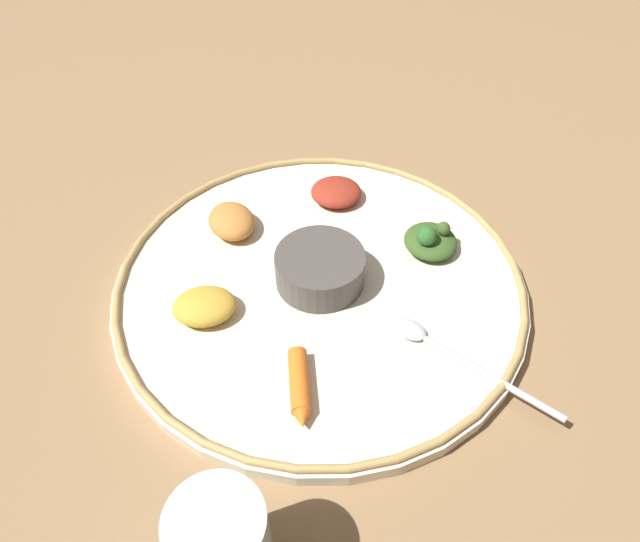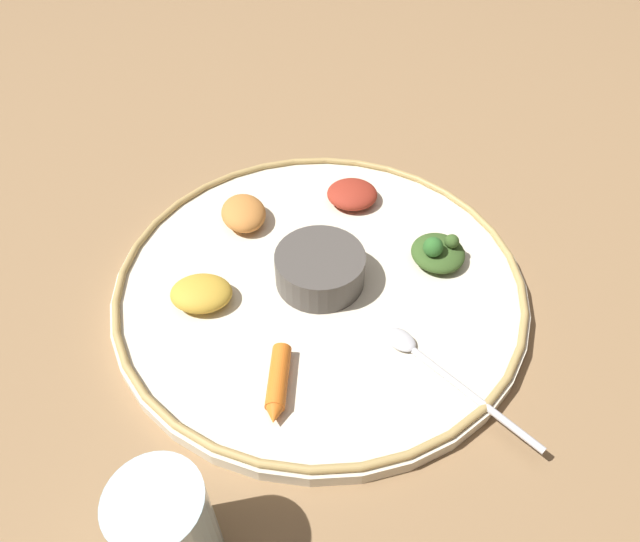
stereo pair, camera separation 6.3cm
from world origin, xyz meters
The scene contains 11 objects.
ground_plane centered at (0.00, 0.00, 0.00)m, with size 2.40×2.40×0.00m, color olive.
platter centered at (0.00, 0.00, 0.01)m, with size 0.45×0.45×0.02m, color beige.
platter_rim centered at (0.00, 0.00, 0.02)m, with size 0.45×0.45×0.01m, color tan.
center_bowl centered at (0.00, 0.00, 0.04)m, with size 0.10×0.10×0.04m.
spoon centered at (0.14, -0.09, 0.02)m, with size 0.16×0.11×0.01m.
greens_pile centered at (0.12, 0.06, 0.03)m, with size 0.08×0.08×0.04m.
carrot_near_spoon centered at (-0.01, -0.14, 0.03)m, with size 0.03×0.08×0.02m.
mound_lentil_yellow centered at (-0.11, -0.06, 0.03)m, with size 0.07×0.05×0.03m, color gold.
mound_squash centered at (-0.11, 0.07, 0.03)m, with size 0.07×0.05×0.03m, color #C67A38.
mound_beet centered at (0.01, 0.14, 0.03)m, with size 0.06×0.06×0.02m, color maroon.
drinking_glass centered at (-0.04, -0.30, 0.05)m, with size 0.07×0.07×0.11m.
Camera 2 is at (0.10, -0.42, 0.49)m, focal length 32.47 mm.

